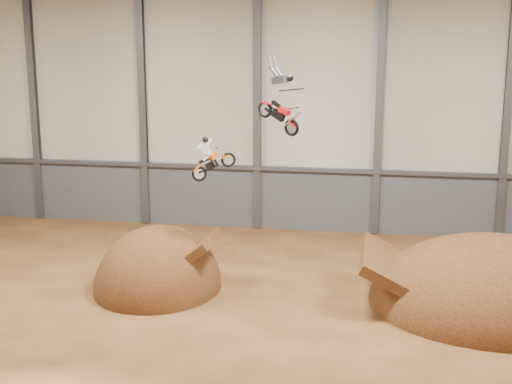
% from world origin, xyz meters
% --- Properties ---
extents(floor, '(40.00, 40.00, 0.00)m').
position_xyz_m(floor, '(0.00, 0.00, 0.00)').
color(floor, '#4E2C14').
rests_on(floor, ground).
extents(back_wall, '(40.00, 0.10, 14.00)m').
position_xyz_m(back_wall, '(0.00, 15.00, 7.00)').
color(back_wall, beige).
rests_on(back_wall, ground).
extents(lower_band_back, '(39.80, 0.18, 3.50)m').
position_xyz_m(lower_band_back, '(0.00, 14.90, 1.75)').
color(lower_band_back, '#4C4F53').
rests_on(lower_band_back, ground).
extents(steel_rail, '(39.80, 0.35, 0.20)m').
position_xyz_m(steel_rail, '(0.00, 14.75, 3.55)').
color(steel_rail, '#47494F').
rests_on(steel_rail, lower_band_back).
extents(steel_column_0, '(0.40, 0.36, 13.90)m').
position_xyz_m(steel_column_0, '(-16.67, 14.80, 7.00)').
color(steel_column_0, '#47494F').
rests_on(steel_column_0, ground).
extents(steel_column_1, '(0.40, 0.36, 13.90)m').
position_xyz_m(steel_column_1, '(-10.00, 14.80, 7.00)').
color(steel_column_1, '#47494F').
rests_on(steel_column_1, ground).
extents(steel_column_2, '(0.40, 0.36, 13.90)m').
position_xyz_m(steel_column_2, '(-3.33, 14.80, 7.00)').
color(steel_column_2, '#47494F').
rests_on(steel_column_2, ground).
extents(steel_column_3, '(0.40, 0.36, 13.90)m').
position_xyz_m(steel_column_3, '(3.33, 14.80, 7.00)').
color(steel_column_3, '#47494F').
rests_on(steel_column_3, ground).
extents(steel_column_4, '(0.40, 0.36, 13.90)m').
position_xyz_m(steel_column_4, '(10.00, 14.80, 7.00)').
color(steel_column_4, '#47494F').
rests_on(steel_column_4, ground).
extents(takeoff_ramp, '(5.56, 6.42, 5.56)m').
position_xyz_m(takeoff_ramp, '(-6.03, 4.42, 0.00)').
color(takeoff_ramp, '#371D0D').
rests_on(takeoff_ramp, ground).
extents(landing_ramp, '(10.19, 9.01, 5.88)m').
position_xyz_m(landing_ramp, '(8.28, 4.64, 0.00)').
color(landing_ramp, '#371D0D').
rests_on(landing_ramp, ground).
extents(fmx_rider_a, '(2.57, 1.63, 2.39)m').
position_xyz_m(fmx_rider_a, '(-3.18, 3.87, 6.27)').
color(fmx_rider_a, orange).
extents(fmx_rider_b, '(3.42, 2.38, 3.29)m').
position_xyz_m(fmx_rider_b, '(-0.59, 2.75, 8.75)').
color(fmx_rider_b, red).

